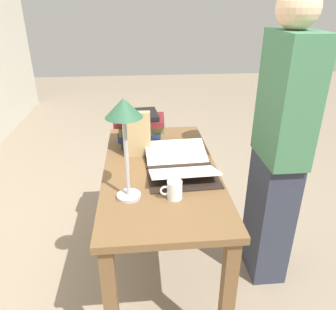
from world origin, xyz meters
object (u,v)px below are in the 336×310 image
at_px(open_book, 180,164).
at_px(book_stack_tall, 140,128).
at_px(book_standing_upright, 137,134).
at_px(person_reader, 279,153).
at_px(reading_lamp, 124,119).
at_px(coffee_mug, 174,190).

relative_size(open_book, book_stack_tall, 1.64).
bearing_deg(open_book, book_standing_upright, 48.40).
xyz_separation_m(open_book, person_reader, (-0.00, -0.55, 0.04)).
distance_m(book_standing_upright, reading_lamp, 0.52).
bearing_deg(open_book, reading_lamp, 131.77).
relative_size(open_book, reading_lamp, 1.07).
height_order(reading_lamp, person_reader, person_reader).
xyz_separation_m(book_stack_tall, book_standing_upright, (-0.15, 0.02, 0.02)).
bearing_deg(open_book, person_reader, -92.67).
bearing_deg(coffee_mug, person_reader, -64.53).
bearing_deg(person_reader, reading_lamp, -72.11).
relative_size(book_stack_tall, book_standing_upright, 1.15).
height_order(book_stack_tall, coffee_mug, book_stack_tall).
relative_size(book_standing_upright, person_reader, 0.16).
height_order(open_book, coffee_mug, coffee_mug).
bearing_deg(coffee_mug, reading_lamp, 82.85).
xyz_separation_m(book_standing_upright, coffee_mug, (-0.48, -0.16, -0.09)).
bearing_deg(book_stack_tall, reading_lamp, 173.80).
height_order(book_standing_upright, coffee_mug, book_standing_upright).
xyz_separation_m(open_book, coffee_mug, (-0.29, 0.06, 0.02)).
bearing_deg(coffee_mug, open_book, -11.86).
distance_m(book_standing_upright, person_reader, 0.80).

